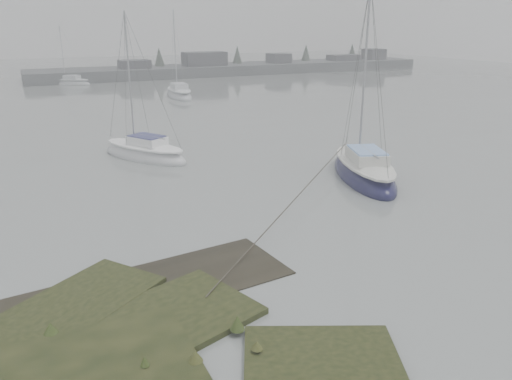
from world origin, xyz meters
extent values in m
plane|color=slate|center=(0.00, 30.00, 0.00)|extent=(160.00, 160.00, 0.00)
cube|color=#4C4F51|center=(26.00, 62.00, 0.60)|extent=(60.00, 8.00, 1.60)
cube|color=#424247|center=(10.00, 61.00, 1.40)|extent=(4.00, 3.00, 2.20)
cube|color=#424247|center=(20.00, 61.00, 1.80)|extent=(6.00, 3.00, 3.00)
cube|color=#424247|center=(32.00, 61.00, 1.55)|extent=(3.00, 3.00, 2.50)
cube|color=#424247|center=(44.00, 61.00, 1.30)|extent=(5.00, 3.00, 2.00)
cube|color=#424247|center=(50.00, 61.00, 1.70)|extent=(3.00, 3.00, 2.80)
cone|color=#384238|center=(14.00, 63.00, 2.20)|extent=(2.00, 2.00, 3.50)
cone|color=#384238|center=(26.00, 63.00, 2.20)|extent=(2.00, 2.00, 3.50)
cone|color=#384238|center=(38.00, 63.00, 2.20)|extent=(2.00, 2.00, 3.50)
cone|color=#384238|center=(47.00, 63.00, 2.20)|extent=(2.00, 2.00, 3.50)
ellipsoid|color=#131235|center=(10.04, 10.64, 0.12)|extent=(4.51, 7.36, 1.70)
ellipsoid|color=silver|center=(10.04, 10.64, 0.80)|extent=(3.78, 6.36, 0.48)
cube|color=silver|center=(9.94, 10.35, 1.22)|extent=(2.22, 2.76, 0.50)
cube|color=#85AAE4|center=(9.94, 10.35, 1.50)|extent=(2.06, 2.54, 0.08)
cylinder|color=#939399|center=(10.34, 11.48, 5.15)|extent=(0.11, 0.11, 8.00)
cylinder|color=#939399|center=(9.87, 10.16, 1.50)|extent=(1.02, 2.67, 0.09)
ellipsoid|color=silver|center=(1.21, 19.12, 0.10)|extent=(4.77, 6.20, 1.47)
ellipsoid|color=white|center=(1.21, 19.12, 0.69)|extent=(4.03, 5.34, 0.41)
cube|color=white|center=(1.35, 18.90, 1.05)|extent=(2.16, 2.44, 0.43)
cube|color=#161753|center=(1.35, 18.90, 1.29)|extent=(2.00, 2.25, 0.07)
cylinder|color=#939399|center=(0.82, 19.79, 4.44)|extent=(0.09, 0.09, 6.89)
cylinder|color=#939399|center=(1.43, 18.75, 1.29)|extent=(1.29, 2.12, 0.08)
ellipsoid|color=#B4B7BE|center=(10.21, 41.73, 0.11)|extent=(2.63, 6.65, 1.58)
ellipsoid|color=white|center=(10.21, 41.73, 0.74)|extent=(2.14, 5.78, 0.45)
cube|color=white|center=(10.19, 41.45, 1.13)|extent=(1.56, 2.33, 0.46)
cube|color=#AAADB4|center=(10.19, 41.45, 1.39)|extent=(1.46, 2.14, 0.07)
cylinder|color=#939399|center=(10.27, 42.56, 4.79)|extent=(0.10, 0.10, 7.43)
cylinder|color=#939399|center=(10.17, 41.26, 1.39)|extent=(0.28, 2.60, 0.08)
ellipsoid|color=#ACAFB5|center=(1.33, 57.82, 0.09)|extent=(5.18, 4.87, 1.30)
ellipsoid|color=silver|center=(1.33, 57.82, 0.61)|extent=(4.43, 4.15, 0.37)
cube|color=silver|center=(1.51, 57.66, 0.93)|extent=(2.14, 2.08, 0.38)
cube|color=#B7BDC3|center=(1.51, 57.66, 1.15)|extent=(1.97, 1.92, 0.06)
cylinder|color=#939399|center=(0.82, 58.27, 3.94)|extent=(0.08, 0.08, 6.12)
cylinder|color=#939399|center=(1.62, 57.56, 1.15)|extent=(1.65, 1.47, 0.07)
camera|label=1|loc=(-4.89, -8.35, 7.31)|focal=35.00mm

